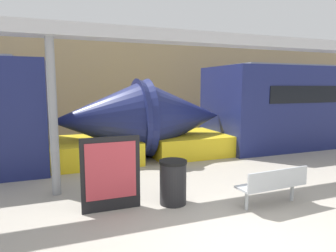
{
  "coord_description": "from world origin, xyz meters",
  "views": [
    {
      "loc": [
        -2.56,
        -3.6,
        2.39
      ],
      "look_at": [
        0.07,
        3.3,
        1.4
      ],
      "focal_mm": 32.0,
      "sensor_mm": 36.0,
      "label": 1
    }
  ],
  "objects_px": {
    "poster_board": "(111,174)",
    "bench_near": "(274,183)",
    "support_column_near": "(53,118)",
    "train_left": "(336,106)",
    "trash_bin": "(173,182)"
  },
  "relations": [
    {
      "from": "trash_bin",
      "to": "poster_board",
      "type": "xyz_separation_m",
      "value": [
        -1.23,
        0.11,
        0.28
      ]
    },
    {
      "from": "bench_near",
      "to": "poster_board",
      "type": "distance_m",
      "value": 3.2
    },
    {
      "from": "poster_board",
      "to": "bench_near",
      "type": "bearing_deg",
      "value": -17.61
    },
    {
      "from": "train_left",
      "to": "trash_bin",
      "type": "bearing_deg",
      "value": -156.08
    },
    {
      "from": "bench_near",
      "to": "poster_board",
      "type": "xyz_separation_m",
      "value": [
        -3.04,
        0.97,
        0.25
      ]
    },
    {
      "from": "support_column_near",
      "to": "bench_near",
      "type": "bearing_deg",
      "value": -29.32
    },
    {
      "from": "support_column_near",
      "to": "poster_board",
      "type": "bearing_deg",
      "value": -52.75
    },
    {
      "from": "bench_near",
      "to": "trash_bin",
      "type": "xyz_separation_m",
      "value": [
        -1.81,
        0.85,
        -0.02
      ]
    },
    {
      "from": "bench_near",
      "to": "trash_bin",
      "type": "height_order",
      "value": "trash_bin"
    },
    {
      "from": "trash_bin",
      "to": "support_column_near",
      "type": "relative_size",
      "value": 0.26
    },
    {
      "from": "trash_bin",
      "to": "bench_near",
      "type": "bearing_deg",
      "value": -25.32
    },
    {
      "from": "trash_bin",
      "to": "support_column_near",
      "type": "bearing_deg",
      "value": 147.63
    },
    {
      "from": "train_left",
      "to": "poster_board",
      "type": "height_order",
      "value": "train_left"
    },
    {
      "from": "poster_board",
      "to": "support_column_near",
      "type": "relative_size",
      "value": 0.42
    },
    {
      "from": "train_left",
      "to": "trash_bin",
      "type": "xyz_separation_m",
      "value": [
        -9.35,
        -4.15,
        -1.05
      ]
    }
  ]
}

